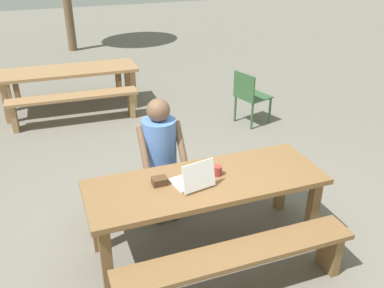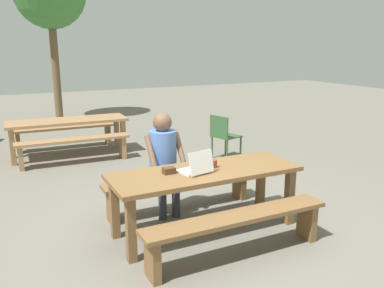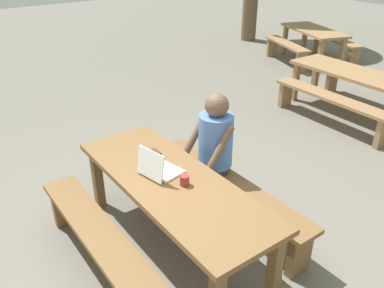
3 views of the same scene
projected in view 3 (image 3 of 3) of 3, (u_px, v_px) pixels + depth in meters
ground_plane at (173, 245)px, 3.73m from camera, size 30.00×30.00×0.00m
picnic_table_front at (172, 190)px, 3.44m from camera, size 2.15×0.77×0.73m
bench_near at (103, 246)px, 3.21m from camera, size 2.01×0.30×0.46m
bench_far at (229, 190)px, 3.92m from camera, size 2.01×0.30×0.46m
laptop at (158, 168)px, 3.44m from camera, size 0.36×0.36×0.26m
small_pouch at (154, 155)px, 3.71m from camera, size 0.13×0.10×0.07m
coffee_mug at (185, 180)px, 3.30m from camera, size 0.08×0.08×0.09m
person_seated at (213, 144)px, 3.87m from camera, size 0.45×0.43×1.29m
picnic_table_mid at (358, 79)px, 6.12m from camera, size 2.22×0.78×0.70m
bench_mid_south at (330, 103)px, 5.94m from camera, size 1.99×0.36×0.46m
bench_mid_north at (377, 87)px, 6.54m from camera, size 1.99×0.36×0.46m
picnic_table_rear at (313, 35)px, 8.83m from camera, size 1.85×1.25×0.72m
bench_rear_south at (286, 48)px, 8.79m from camera, size 1.54×0.79×0.47m
bench_rear_north at (336, 44)px, 9.11m from camera, size 1.54×0.79×0.47m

